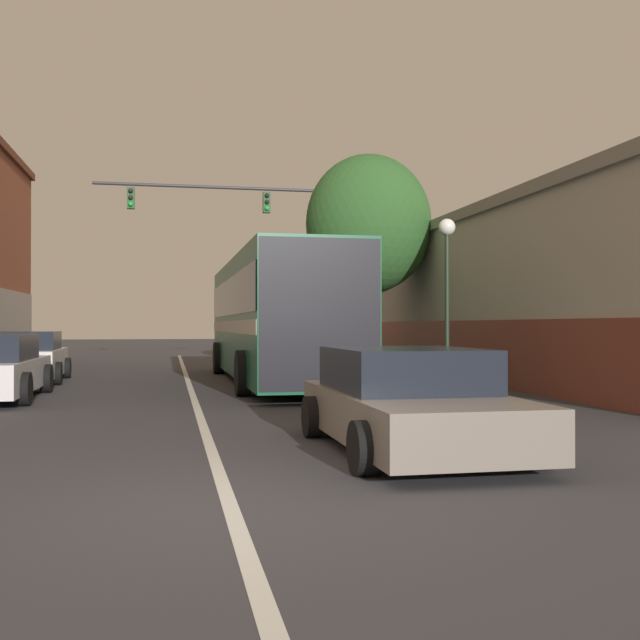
{
  "coord_description": "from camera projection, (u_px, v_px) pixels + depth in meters",
  "views": [
    {
      "loc": [
        -0.51,
        -6.31,
        1.53
      ],
      "look_at": [
        3.26,
        12.33,
        1.68
      ],
      "focal_mm": 42.0,
      "sensor_mm": 36.0,
      "label": 1
    }
  ],
  "objects": [
    {
      "name": "traffic_signal_gantry",
      "position": [
        268.0,
        231.0,
        28.86
      ],
      "size": [
        9.35,
        0.36,
        7.11
      ],
      "color": "#333338",
      "rests_on": "ground_plane"
    },
    {
      "name": "hatchback_foreground",
      "position": [
        409.0,
        402.0,
        9.21
      ],
      "size": [
        2.17,
        4.32,
        1.25
      ],
      "rotation": [
        0.0,
        0.0,
        1.58
      ],
      "color": "slate",
      "rests_on": "ground_plane"
    },
    {
      "name": "bus",
      "position": [
        274.0,
        314.0,
        20.25
      ],
      "size": [
        2.81,
        12.43,
        3.27
      ],
      "rotation": [
        0.0,
        0.0,
        1.58
      ],
      "color": "#145133",
      "rests_on": "ground_plane"
    },
    {
      "name": "building_right_storefront",
      "position": [
        490.0,
        298.0,
        26.17
      ],
      "size": [
        6.31,
        29.26,
        4.78
      ],
      "color": "#B7B2A3",
      "rests_on": "ground_plane"
    },
    {
      "name": "lane_center_line",
      "position": [
        189.0,
        385.0,
        19.19
      ],
      "size": [
        0.14,
        38.36,
        0.01
      ],
      "color": "silver",
      "rests_on": "ground_plane"
    },
    {
      "name": "street_tree_far",
      "position": [
        371.0,
        243.0,
        24.6
      ],
      "size": [
        3.09,
        2.78,
        5.98
      ],
      "color": "brown",
      "rests_on": "ground_plane"
    },
    {
      "name": "ground_plane",
      "position": [
        231.0,
        508.0,
        6.27
      ],
      "size": [
        160.0,
        160.0,
        0.0
      ],
      "primitive_type": "plane",
      "color": "#38383D"
    },
    {
      "name": "street_lamp",
      "position": [
        447.0,
        276.0,
        17.0
      ],
      "size": [
        0.39,
        0.39,
        3.97
      ],
      "color": "#233323",
      "rests_on": "ground_plane"
    },
    {
      "name": "parked_car_left_near",
      "position": [
        29.0,
        358.0,
        20.31
      ],
      "size": [
        2.06,
        4.2,
        1.37
      ],
      "rotation": [
        0.0,
        0.0,
        1.61
      ],
      "color": "silver",
      "rests_on": "ground_plane"
    },
    {
      "name": "street_tree_near",
      "position": [
        369.0,
        224.0,
        23.66
      ],
      "size": [
        4.0,
        3.6,
        6.95
      ],
      "color": "brown",
      "rests_on": "ground_plane"
    }
  ]
}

